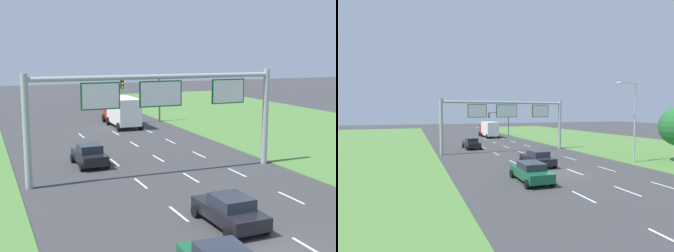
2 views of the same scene
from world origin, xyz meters
TOP-DOWN VIEW (x-y plane):
  - ground_plane at (0.00, 0.00)m, footprint 200.00×200.00m
  - grass_verge_right at (21.00, 10.00)m, footprint 24.00×120.00m
  - lane_dashes_inner_left at (-1.75, 6.00)m, footprint 0.14×50.40m
  - lane_dashes_inner_right at (1.75, 6.00)m, footprint 0.14×50.40m
  - lane_dashes_slip at (5.25, 6.00)m, footprint 0.14×50.40m
  - car_near_red at (-0.15, 3.58)m, footprint 2.28×4.38m
  - car_lead_silver at (-3.34, -1.65)m, footprint 2.37×4.42m
  - car_mid_lane at (-3.71, 17.74)m, footprint 2.19×3.98m
  - box_truck at (3.58, 34.03)m, footprint 2.77×7.90m
  - sign_gantry at (0.15, 13.49)m, footprint 17.24×0.44m
  - traffic_light_mast at (6.68, 35.41)m, footprint 4.76×0.49m
  - street_lamp at (9.76, 1.58)m, footprint 2.61×0.32m

SIDE VIEW (x-z plane):
  - ground_plane at x=0.00m, z-range 0.00..0.00m
  - lane_dashes_inner_left at x=-1.75m, z-range 0.00..0.01m
  - lane_dashes_inner_right at x=1.75m, z-range 0.00..0.01m
  - lane_dashes_slip at x=5.25m, z-range 0.00..0.01m
  - grass_verge_right at x=21.00m, z-range 0.00..0.06m
  - car_near_red at x=-0.15m, z-range 0.00..1.53m
  - car_lead_silver at x=-3.34m, z-range 0.02..1.53m
  - car_mid_lane at x=-3.71m, z-range -0.01..1.58m
  - box_truck at x=3.58m, z-range 0.12..3.38m
  - traffic_light_mast at x=6.68m, z-range 1.07..6.67m
  - sign_gantry at x=0.15m, z-range 1.42..8.42m
  - street_lamp at x=9.76m, z-range 0.83..9.33m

